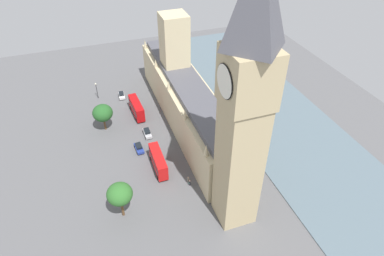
% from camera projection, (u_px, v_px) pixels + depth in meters
% --- Properties ---
extents(ground_plane, '(134.44, 134.44, 0.00)m').
position_uv_depth(ground_plane, '(181.00, 122.00, 104.07)').
color(ground_plane, '#565659').
extents(river_thames, '(30.67, 121.00, 0.25)m').
position_uv_depth(river_thames, '(265.00, 105.00, 111.61)').
color(river_thames, slate).
rests_on(river_thames, ground).
extents(parliament_building, '(11.90, 64.44, 29.55)m').
position_uv_depth(parliament_building, '(185.00, 97.00, 100.93)').
color(parliament_building, '#CCBA8E').
rests_on(parliament_building, ground).
extents(clock_tower, '(8.61, 8.61, 57.44)m').
position_uv_depth(clock_tower, '(245.00, 104.00, 58.67)').
color(clock_tower, tan).
rests_on(clock_tower, ground).
extents(car_white_under_trees, '(2.10, 4.18, 1.74)m').
position_uv_depth(car_white_under_trees, '(121.00, 95.00, 114.85)').
color(car_white_under_trees, silver).
rests_on(car_white_under_trees, ground).
extents(double_decker_bus_midblock, '(3.09, 10.62, 4.75)m').
position_uv_depth(double_decker_bus_midblock, '(137.00, 108.00, 105.78)').
color(double_decker_bus_midblock, '#B20C0F').
rests_on(double_decker_bus_midblock, ground).
extents(car_silver_corner, '(1.99, 4.64, 1.74)m').
position_uv_depth(car_silver_corner, '(147.00, 133.00, 98.64)').
color(car_silver_corner, '#B7B7BC').
rests_on(car_silver_corner, ground).
extents(car_blue_near_tower, '(2.14, 4.60, 1.74)m').
position_uv_depth(car_blue_near_tower, '(139.00, 148.00, 93.40)').
color(car_blue_near_tower, navy).
rests_on(car_blue_near_tower, ground).
extents(double_decker_bus_by_river_gate, '(2.70, 10.51, 4.75)m').
position_uv_depth(double_decker_bus_by_river_gate, '(158.00, 161.00, 86.65)').
color(double_decker_bus_by_river_gate, red).
rests_on(double_decker_bus_by_river_gate, ground).
extents(pedestrian_trailing, '(0.63, 0.54, 1.59)m').
position_uv_depth(pedestrian_trailing, '(190.00, 183.00, 83.22)').
color(pedestrian_trailing, black).
rests_on(pedestrian_trailing, ground).
extents(pedestrian_leading, '(0.65, 0.65, 1.56)m').
position_uv_depth(pedestrian_leading, '(188.00, 179.00, 84.20)').
color(pedestrian_leading, gray).
rests_on(pedestrian_leading, ground).
extents(plane_tree_far_end, '(5.84, 5.84, 8.42)m').
position_uv_depth(plane_tree_far_end, '(103.00, 113.00, 97.85)').
color(plane_tree_far_end, brown).
rests_on(plane_tree_far_end, ground).
extents(plane_tree_opposite_hall, '(5.64, 5.64, 9.41)m').
position_uv_depth(plane_tree_opposite_hall, '(120.00, 194.00, 72.23)').
color(plane_tree_opposite_hall, brown).
rests_on(plane_tree_opposite_hall, ground).
extents(street_lamp_kerbside, '(0.56, 0.56, 5.83)m').
position_uv_depth(street_lamp_kerbside, '(96.00, 88.00, 112.50)').
color(street_lamp_kerbside, black).
rests_on(street_lamp_kerbside, ground).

